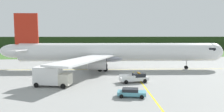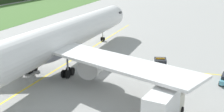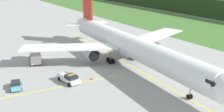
{
  "view_description": "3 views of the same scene",
  "coord_description": "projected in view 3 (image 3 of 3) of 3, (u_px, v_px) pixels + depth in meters",
  "views": [
    {
      "loc": [
        -3.91,
        -47.8,
        9.35
      ],
      "look_at": [
        2.0,
        6.45,
        3.84
      ],
      "focal_mm": 32.93,
      "sensor_mm": 36.0,
      "label": 1
    },
    {
      "loc": [
        -37.47,
        -11.28,
        14.7
      ],
      "look_at": [
        1.98,
        -1.26,
        2.85
      ],
      "focal_mm": 45.64,
      "sensor_mm": 36.0,
      "label": 2
    },
    {
      "loc": [
        51.96,
        -28.05,
        21.23
      ],
      "look_at": [
        5.86,
        1.19,
        4.08
      ],
      "focal_mm": 44.3,
      "sensor_mm": 36.0,
      "label": 3
    }
  ],
  "objects": [
    {
      "name": "apron_cone",
      "position": [
        92.0,
        78.0,
        55.79
      ],
      "size": [
        0.54,
        0.54,
        0.68
      ],
      "color": "black",
      "rests_on": "ground"
    },
    {
      "name": "ops_pickup_truck",
      "position": [
        69.0,
        78.0,
        54.04
      ],
      "size": [
        5.93,
        2.87,
        1.94
      ],
      "color": "white",
      "rests_on": "ground"
    },
    {
      "name": "ground",
      "position": [
        94.0,
        67.0,
        62.56
      ],
      "size": [
        320.0,
        320.0,
        0.0
      ],
      "primitive_type": "plane",
      "color": "#959592"
    },
    {
      "name": "taxiway_centerline_main",
      "position": [
        130.0,
        65.0,
        63.92
      ],
      "size": [
        82.49,
        6.76,
        0.01
      ],
      "primitive_type": "cube",
      "rotation": [
        0.0,
        0.0,
        -0.08
      ],
      "color": "yellow",
      "rests_on": "ground"
    },
    {
      "name": "staff_car",
      "position": [
        16.0,
        85.0,
        51.4
      ],
      "size": [
        4.58,
        2.75,
        1.3
      ],
      "color": "#539FB2",
      "rests_on": "ground"
    },
    {
      "name": "taxiway_centerline_spur",
      "position": [
        37.0,
        91.0,
        50.31
      ],
      "size": [
        3.16,
        36.53,
        0.01
      ],
      "primitive_type": "cube",
      "rotation": [
        0.0,
        0.0,
        -1.65
      ],
      "color": "yellow",
      "rests_on": "ground"
    },
    {
      "name": "airliner",
      "position": [
        128.0,
        45.0,
        63.22
      ],
      "size": [
        60.95,
        46.12,
        15.19
      ],
      "color": "white",
      "rests_on": "ground"
    },
    {
      "name": "catering_truck",
      "position": [
        35.0,
        54.0,
        65.75
      ],
      "size": [
        7.09,
        4.08,
        3.77
      ],
      "color": "beige",
      "rests_on": "ground"
    }
  ]
}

